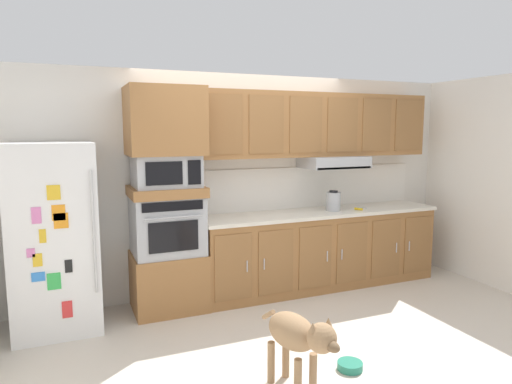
{
  "coord_description": "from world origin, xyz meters",
  "views": [
    {
      "loc": [
        -1.91,
        -3.85,
        1.88
      ],
      "look_at": [
        -0.08,
        0.49,
        1.23
      ],
      "focal_mm": 31.93,
      "sensor_mm": 36.0,
      "label": 1
    }
  ],
  "objects_px": {
    "microwave": "(166,171)",
    "dog_food_bowl": "(350,366)",
    "refrigerator": "(54,238)",
    "dog": "(298,336)",
    "electric_kettle": "(333,201)",
    "built_in_oven": "(167,225)",
    "screwdriver": "(359,209)"
  },
  "relations": [
    {
      "from": "microwave",
      "to": "dog_food_bowl",
      "type": "height_order",
      "value": "microwave"
    },
    {
      "from": "refrigerator",
      "to": "dog",
      "type": "bearing_deg",
      "value": -49.48
    },
    {
      "from": "refrigerator",
      "to": "electric_kettle",
      "type": "relative_size",
      "value": 7.33
    },
    {
      "from": "refrigerator",
      "to": "built_in_oven",
      "type": "bearing_deg",
      "value": 3.63
    },
    {
      "from": "screwdriver",
      "to": "dog",
      "type": "xyz_separation_m",
      "value": [
        -1.77,
        -1.78,
        -0.5
      ]
    },
    {
      "from": "microwave",
      "to": "electric_kettle",
      "type": "xyz_separation_m",
      "value": [
        1.97,
        -0.05,
        -0.43
      ]
    },
    {
      "from": "refrigerator",
      "to": "microwave",
      "type": "distance_m",
      "value": 1.22
    },
    {
      "from": "screwdriver",
      "to": "dog",
      "type": "relative_size",
      "value": 0.2
    },
    {
      "from": "dog",
      "to": "dog_food_bowl",
      "type": "xyz_separation_m",
      "value": [
        0.54,
        0.13,
        -0.4
      ]
    },
    {
      "from": "built_in_oven",
      "to": "screwdriver",
      "type": "height_order",
      "value": "built_in_oven"
    },
    {
      "from": "refrigerator",
      "to": "electric_kettle",
      "type": "height_order",
      "value": "refrigerator"
    },
    {
      "from": "screwdriver",
      "to": "electric_kettle",
      "type": "xyz_separation_m",
      "value": [
        -0.31,
        0.08,
        0.1
      ]
    },
    {
      "from": "microwave",
      "to": "screwdriver",
      "type": "distance_m",
      "value": 2.34
    },
    {
      "from": "dog",
      "to": "built_in_oven",
      "type": "bearing_deg",
      "value": -176.87
    },
    {
      "from": "refrigerator",
      "to": "dog_food_bowl",
      "type": "distance_m",
      "value": 2.85
    },
    {
      "from": "screwdriver",
      "to": "electric_kettle",
      "type": "bearing_deg",
      "value": 164.62
    },
    {
      "from": "microwave",
      "to": "electric_kettle",
      "type": "bearing_deg",
      "value": -1.37
    },
    {
      "from": "built_in_oven",
      "to": "dog",
      "type": "bearing_deg",
      "value": -75.08
    },
    {
      "from": "refrigerator",
      "to": "screwdriver",
      "type": "relative_size",
      "value": 10.57
    },
    {
      "from": "refrigerator",
      "to": "electric_kettle",
      "type": "distance_m",
      "value": 3.04
    },
    {
      "from": "dog",
      "to": "screwdriver",
      "type": "bearing_deg",
      "value": 123.48
    },
    {
      "from": "electric_kettle",
      "to": "built_in_oven",
      "type": "bearing_deg",
      "value": 178.63
    },
    {
      "from": "microwave",
      "to": "dog_food_bowl",
      "type": "xyz_separation_m",
      "value": [
        1.05,
        -1.79,
        -1.43
      ]
    },
    {
      "from": "dog",
      "to": "dog_food_bowl",
      "type": "distance_m",
      "value": 0.68
    },
    {
      "from": "built_in_oven",
      "to": "screwdriver",
      "type": "bearing_deg",
      "value": -3.31
    },
    {
      "from": "microwave",
      "to": "dog",
      "type": "distance_m",
      "value": 2.23
    },
    {
      "from": "built_in_oven",
      "to": "electric_kettle",
      "type": "distance_m",
      "value": 1.98
    },
    {
      "from": "built_in_oven",
      "to": "electric_kettle",
      "type": "xyz_separation_m",
      "value": [
        1.97,
        -0.05,
        0.13
      ]
    },
    {
      "from": "screwdriver",
      "to": "dog_food_bowl",
      "type": "relative_size",
      "value": 0.83
    },
    {
      "from": "electric_kettle",
      "to": "screwdriver",
      "type": "bearing_deg",
      "value": -15.38
    },
    {
      "from": "refrigerator",
      "to": "screwdriver",
      "type": "bearing_deg",
      "value": -1.1
    },
    {
      "from": "screwdriver",
      "to": "refrigerator",
      "type": "bearing_deg",
      "value": 178.9
    }
  ]
}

